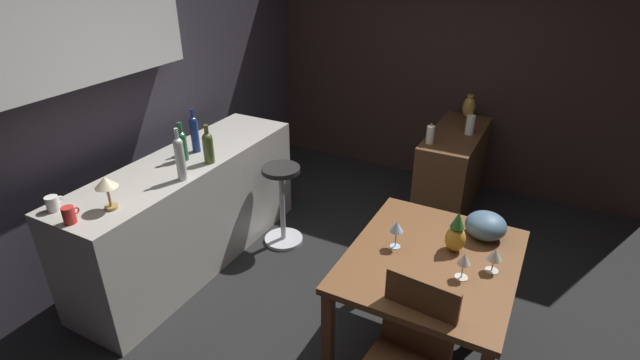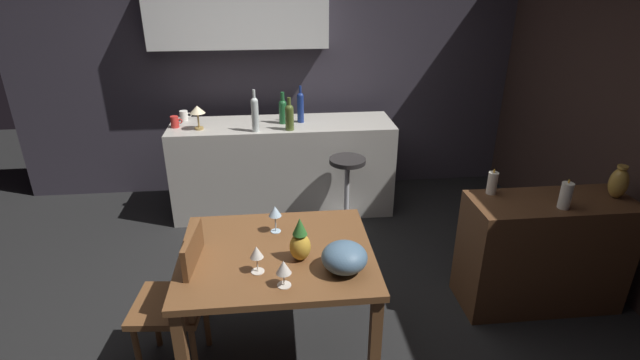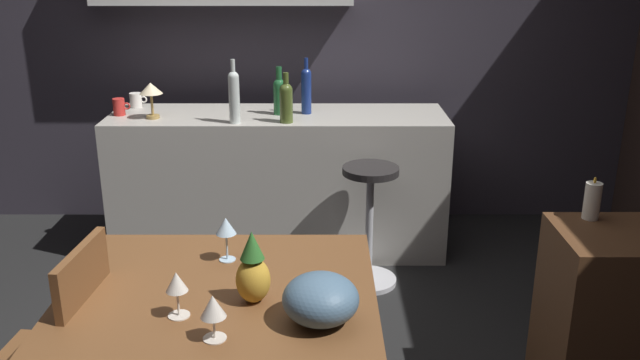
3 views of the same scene
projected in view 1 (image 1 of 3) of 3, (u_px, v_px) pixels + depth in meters
The scene contains 23 objects.
ground_plane at pixel (356, 323), 3.29m from camera, with size 9.00×9.00×0.00m, color black.
wall_kitchen_back at pixel (101, 88), 3.46m from camera, with size 5.20×0.33×2.60m.
wall_side_right at pixel (435, 58), 4.82m from camera, with size 0.10×4.40×2.60m, color #33231E.
dining_table at pixel (431, 270), 2.78m from camera, with size 1.11×0.94×0.74m.
kitchen_counter at pixel (190, 211), 3.76m from camera, with size 2.10×0.60×0.90m, color #B2ADA3.
sideboard_cabinet at pixel (451, 172), 4.48m from camera, with size 1.10×0.44×0.82m, color #56351E.
chair_near_window at pixel (407, 358), 2.38m from camera, with size 0.44×0.44×0.93m.
bar_stool at pixel (282, 203), 4.01m from camera, with size 0.34×0.34×0.72m.
wine_glass_left at pixel (464, 260), 2.52m from camera, with size 0.07×0.07×0.16m.
wine_glass_right at pixel (397, 228), 2.77m from camera, with size 0.08×0.08×0.18m.
wine_glass_center at pixel (495, 255), 2.58m from camera, with size 0.08×0.08×0.15m.
pineapple_centerpiece at pixel (456, 234), 2.75m from camera, with size 0.12×0.12×0.26m.
fruit_bowl at pixel (486, 226), 2.89m from camera, with size 0.25×0.25×0.16m, color slate.
wine_bottle_clear at pixel (180, 157), 3.20m from camera, with size 0.07×0.07×0.38m.
wine_bottle_olive at pixel (208, 146), 3.46m from camera, with size 0.08×0.08×0.30m.
wine_bottle_green at pixel (182, 144), 3.50m from camera, with size 0.07×0.07×0.30m.
wine_bottle_cobalt at pixel (194, 133), 3.63m from camera, with size 0.06×0.06×0.35m.
cup_white at pixel (53, 203), 2.88m from camera, with size 0.11×0.08×0.09m.
cup_red at pixel (69, 215), 2.75m from camera, with size 0.11×0.07×0.10m.
counter_lamp at pixel (106, 185), 2.84m from camera, with size 0.14×0.14×0.22m.
pillar_candle_tall at pixel (430, 135), 4.02m from camera, with size 0.07×0.07×0.18m.
pillar_candle_short at pixel (470, 125), 4.20m from camera, with size 0.07×0.07×0.20m.
vase_brass at pixel (469, 107), 4.58m from camera, with size 0.12×0.12×0.23m.
Camera 1 is at (-2.30, -0.93, 2.39)m, focal length 26.44 mm.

